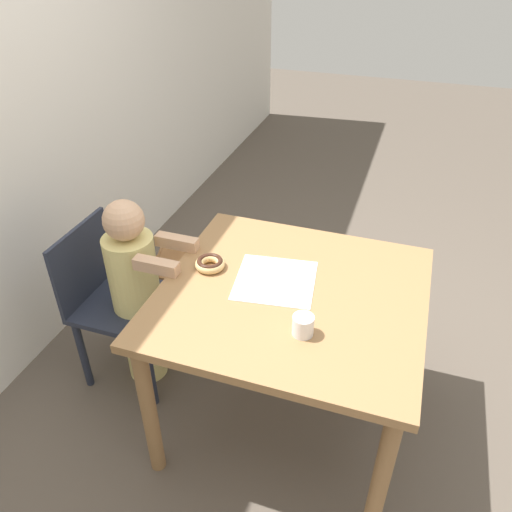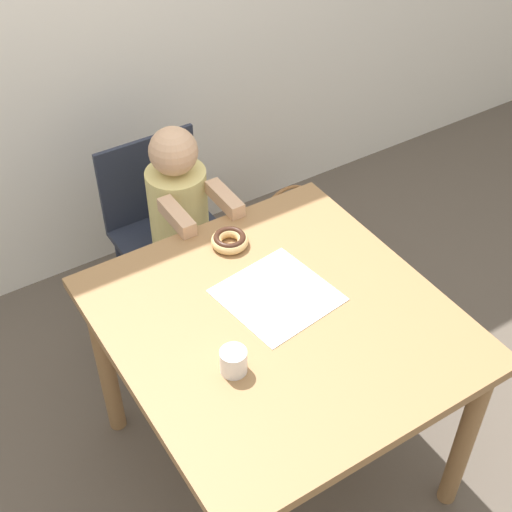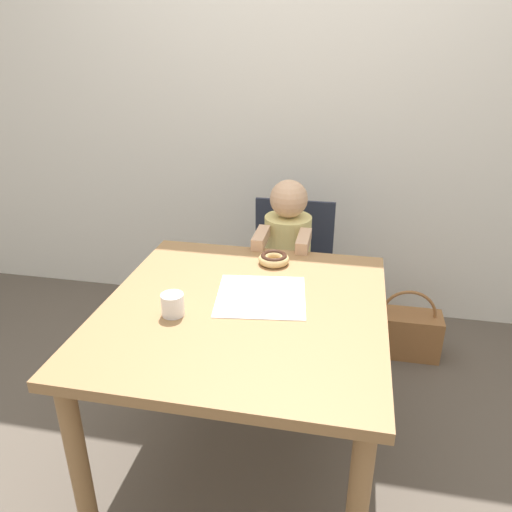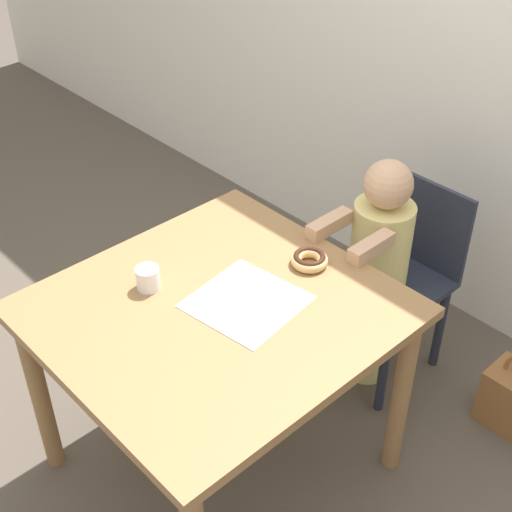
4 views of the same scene
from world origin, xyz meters
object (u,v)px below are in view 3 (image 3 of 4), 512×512
at_px(cup, 173,305).
at_px(handbag, 406,332).
at_px(child_figure, 287,275).
at_px(donut, 274,259).
at_px(chair, 289,277).

bearing_deg(cup, handbag, 49.09).
bearing_deg(child_figure, donut, -90.49).
height_order(chair, donut, chair).
height_order(child_figure, donut, child_figure).
xyz_separation_m(chair, donut, (-0.00, -0.48, 0.32)).
height_order(chair, cup, cup).
bearing_deg(handbag, cup, -130.91).
xyz_separation_m(donut, handbag, (0.61, 0.55, -0.61)).
relative_size(chair, cup, 10.65).
relative_size(child_figure, donut, 7.93).
relative_size(chair, handbag, 2.11).
height_order(child_figure, cup, child_figure).
distance_m(chair, child_figure, 0.14).
bearing_deg(chair, cup, -105.42).
xyz_separation_m(chair, child_figure, (0.00, -0.11, 0.07)).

